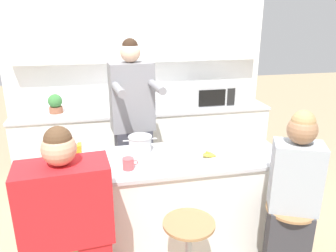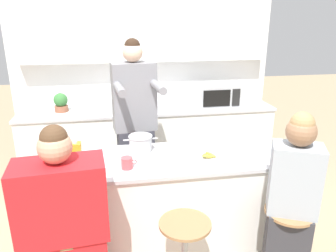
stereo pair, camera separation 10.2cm
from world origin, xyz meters
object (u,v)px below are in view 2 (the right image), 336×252
bar_stool_rightmost (285,248)px  fruit_bowl (239,149)px  microwave (216,95)px  potted_plant (61,102)px  person_seated_near (290,213)px  banana_bunch (208,155)px  cooking_pot (141,143)px  kitchen_island (169,204)px  person_wrapped_blanket (66,237)px  juice_carton (76,155)px  person_cooking (135,134)px  coffee_cup_near (127,163)px

bar_stool_rightmost → fruit_bowl: (-0.17, 0.60, 0.56)m
microwave → potted_plant: 1.89m
person_seated_near → fruit_bowl: person_seated_near is taller
bar_stool_rightmost → banana_bunch: size_ratio=4.87×
cooking_pot → potted_plant: potted_plant is taller
kitchen_island → cooking_pot: bearing=142.0°
person_seated_near → person_wrapped_blanket: bearing=-155.8°
person_wrapped_blanket → potted_plant: bearing=92.5°
bar_stool_rightmost → microwave: size_ratio=1.26×
cooking_pot → juice_carton: bearing=-155.1°
banana_bunch → potted_plant: (-1.35, 1.53, 0.11)m
cooking_pot → juice_carton: juice_carton is taller
kitchen_island → potted_plant: (-1.04, 1.48, 0.57)m
banana_bunch → potted_plant: bearing=131.3°
person_cooking → person_seated_near: 1.57m
kitchen_island → potted_plant: 1.89m
kitchen_island → person_wrapped_blanket: size_ratio=1.36×
bar_stool_rightmost → coffee_cup_near: 1.34m
person_cooking → kitchen_island: bearing=-74.0°
microwave → potted_plant: size_ratio=2.45×
person_cooking → microwave: bearing=32.1°
bar_stool_rightmost → potted_plant: bearing=131.2°
cooking_pot → potted_plant: bearing=122.1°
bar_stool_rightmost → person_cooking: size_ratio=0.38×
person_wrapped_blanket → coffee_cup_near: person_wrapped_blanket is taller
person_cooking → banana_bunch: person_cooking is taller
cooking_pot → potted_plant: 1.54m
person_seated_near → microwave: person_seated_near is taller
person_seated_near → juice_carton: person_seated_near is taller
potted_plant → kitchen_island: bearing=-54.9°
banana_bunch → coffee_cup_near: bearing=-172.7°
person_cooking → cooking_pot: person_cooking is taller
fruit_bowl → coffee_cup_near: (-0.96, -0.15, 0.02)m
cooking_pot → fruit_bowl: size_ratio=1.61×
bar_stool_rightmost → coffee_cup_near: bearing=158.3°
kitchen_island → banana_bunch: 0.56m
cooking_pot → microwave: microwave is taller
cooking_pot → coffee_cup_near: bearing=-112.9°
kitchen_island → cooking_pot: (-0.22, 0.17, 0.51)m
person_seated_near → microwave: (0.09, 2.02, 0.38)m
kitchen_island → coffee_cup_near: bearing=-158.0°
juice_carton → potted_plant: potted_plant is taller
bar_stool_rightmost → banana_bunch: 0.90m
person_wrapped_blanket → coffee_cup_near: 0.68m
cooking_pot → potted_plant: (-0.82, 1.30, 0.06)m
kitchen_island → banana_bunch: banana_bunch is taller
bar_stool_rightmost → coffee_cup_near: (-1.12, 0.45, 0.58)m
banana_bunch → microwave: bearing=69.9°
coffee_cup_near → microwave: microwave is taller
person_wrapped_blanket → juice_carton: size_ratio=6.51×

